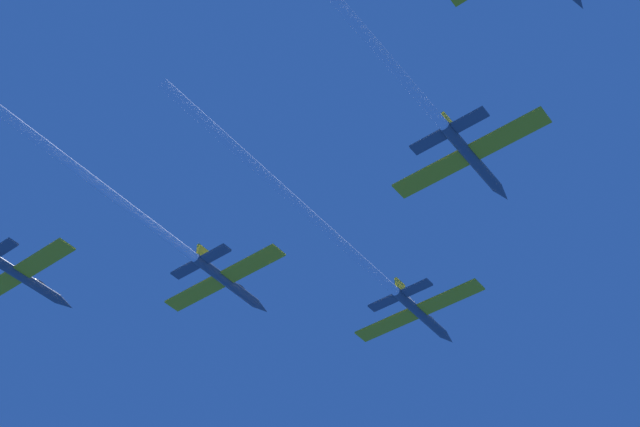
{
  "coord_description": "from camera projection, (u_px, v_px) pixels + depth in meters",
  "views": [
    {
      "loc": [
        44.89,
        -81.1,
        -71.21
      ],
      "look_at": [
        0.07,
        -22.75,
        -0.04
      ],
      "focal_mm": 47.74,
      "sensor_mm": 36.0,
      "label": 1
    }
  ],
  "objects": [
    {
      "name": "jet_lead",
      "position": [
        352.0,
        252.0,
        106.42
      ],
      "size": [
        19.27,
        57.59,
        3.19
      ],
      "color": "#4C5660"
    },
    {
      "name": "jet_right_wing",
      "position": [
        405.0,
        80.0,
        88.39
      ],
      "size": [
        19.27,
        52.99,
        3.19
      ],
      "color": "#4C5660"
    },
    {
      "name": "jet_left_wing",
      "position": [
        141.0,
        217.0,
        103.95
      ],
      "size": [
        19.27,
        57.24,
        3.19
      ],
      "color": "#4C5660"
    }
  ]
}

